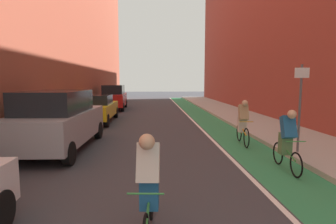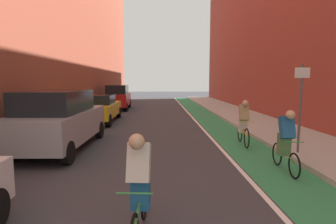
{
  "view_description": "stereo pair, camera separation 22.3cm",
  "coord_description": "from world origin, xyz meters",
  "px_view_note": "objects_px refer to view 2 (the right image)",
  "views": [
    {
      "loc": [
        0.09,
        2.11,
        2.29
      ],
      "look_at": [
        0.62,
        11.68,
        1.2
      ],
      "focal_mm": 29.05,
      "sensor_mm": 36.0,
      "label": 1
    },
    {
      "loc": [
        0.31,
        2.1,
        2.29
      ],
      "look_at": [
        0.62,
        11.68,
        1.2
      ],
      "focal_mm": 29.05,
      "sensor_mm": 36.0,
      "label": 2
    }
  ],
  "objects_px": {
    "parked_suv_silver": "(59,119)",
    "cyclist_trailing": "(243,122)",
    "parked_sedan_yellow_cab": "(99,108)",
    "parked_suv_red": "(118,97)",
    "cyclist_lead": "(140,181)",
    "street_sign_post": "(301,101)",
    "cyclist_mid": "(286,140)"
  },
  "relations": [
    {
      "from": "parked_suv_silver",
      "to": "cyclist_trailing",
      "type": "bearing_deg",
      "value": 4.2
    },
    {
      "from": "parked_sedan_yellow_cab",
      "to": "parked_suv_red",
      "type": "height_order",
      "value": "parked_suv_red"
    },
    {
      "from": "parked_suv_silver",
      "to": "cyclist_lead",
      "type": "bearing_deg",
      "value": -59.73
    },
    {
      "from": "cyclist_trailing",
      "to": "street_sign_post",
      "type": "height_order",
      "value": "street_sign_post"
    },
    {
      "from": "parked_suv_silver",
      "to": "cyclist_trailing",
      "type": "distance_m",
      "value": 6.41
    },
    {
      "from": "cyclist_lead",
      "to": "cyclist_trailing",
      "type": "xyz_separation_m",
      "value": [
        3.32,
        5.73,
        -0.03
      ]
    },
    {
      "from": "parked_suv_silver",
      "to": "cyclist_mid",
      "type": "distance_m",
      "value": 7.01
    },
    {
      "from": "parked_sedan_yellow_cab",
      "to": "cyclist_lead",
      "type": "bearing_deg",
      "value": -75.01
    },
    {
      "from": "parked_suv_silver",
      "to": "cyclist_mid",
      "type": "height_order",
      "value": "parked_suv_silver"
    },
    {
      "from": "cyclist_trailing",
      "to": "parked_sedan_yellow_cab",
      "type": "bearing_deg",
      "value": 138.1
    },
    {
      "from": "parked_suv_silver",
      "to": "parked_sedan_yellow_cab",
      "type": "bearing_deg",
      "value": 89.98
    },
    {
      "from": "cyclist_trailing",
      "to": "street_sign_post",
      "type": "xyz_separation_m",
      "value": [
        1.17,
        -1.65,
        0.9
      ]
    },
    {
      "from": "parked_suv_red",
      "to": "parked_sedan_yellow_cab",
      "type": "bearing_deg",
      "value": -90.01
    },
    {
      "from": "parked_suv_red",
      "to": "cyclist_mid",
      "type": "distance_m",
      "value": 16.82
    },
    {
      "from": "cyclist_mid",
      "to": "parked_sedan_yellow_cab",
      "type": "bearing_deg",
      "value": 127.11
    },
    {
      "from": "cyclist_mid",
      "to": "cyclist_trailing",
      "type": "relative_size",
      "value": 0.96
    },
    {
      "from": "cyclist_lead",
      "to": "parked_sedan_yellow_cab",
      "type": "bearing_deg",
      "value": 104.99
    },
    {
      "from": "cyclist_lead",
      "to": "cyclist_mid",
      "type": "bearing_deg",
      "value": 38.81
    },
    {
      "from": "parked_sedan_yellow_cab",
      "to": "parked_suv_red",
      "type": "xyz_separation_m",
      "value": [
        0.0,
        6.83,
        0.23
      ]
    },
    {
      "from": "cyclist_mid",
      "to": "street_sign_post",
      "type": "height_order",
      "value": "street_sign_post"
    },
    {
      "from": "parked_suv_silver",
      "to": "street_sign_post",
      "type": "bearing_deg",
      "value": -8.89
    },
    {
      "from": "cyclist_lead",
      "to": "parked_suv_red",
      "type": "bearing_deg",
      "value": 99.52
    },
    {
      "from": "parked_sedan_yellow_cab",
      "to": "cyclist_mid",
      "type": "xyz_separation_m",
      "value": [
        6.55,
        -8.66,
        0.02
      ]
    },
    {
      "from": "parked_suv_silver",
      "to": "street_sign_post",
      "type": "xyz_separation_m",
      "value": [
        7.56,
        -1.18,
        0.69
      ]
    },
    {
      "from": "cyclist_lead",
      "to": "cyclist_trailing",
      "type": "relative_size",
      "value": 0.95
    },
    {
      "from": "cyclist_trailing",
      "to": "street_sign_post",
      "type": "relative_size",
      "value": 0.66
    },
    {
      "from": "cyclist_lead",
      "to": "street_sign_post",
      "type": "bearing_deg",
      "value": 42.29
    },
    {
      "from": "cyclist_mid",
      "to": "cyclist_trailing",
      "type": "distance_m",
      "value": 2.94
    },
    {
      "from": "parked_suv_red",
      "to": "cyclist_mid",
      "type": "xyz_separation_m",
      "value": [
        6.55,
        -15.49,
        -0.21
      ]
    },
    {
      "from": "parked_suv_silver",
      "to": "cyclist_mid",
      "type": "bearing_deg",
      "value": -20.58
    },
    {
      "from": "cyclist_mid",
      "to": "street_sign_post",
      "type": "xyz_separation_m",
      "value": [
        1.0,
        1.28,
        0.91
      ]
    },
    {
      "from": "parked_suv_red",
      "to": "cyclist_trailing",
      "type": "bearing_deg",
      "value": -63.05
    }
  ]
}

